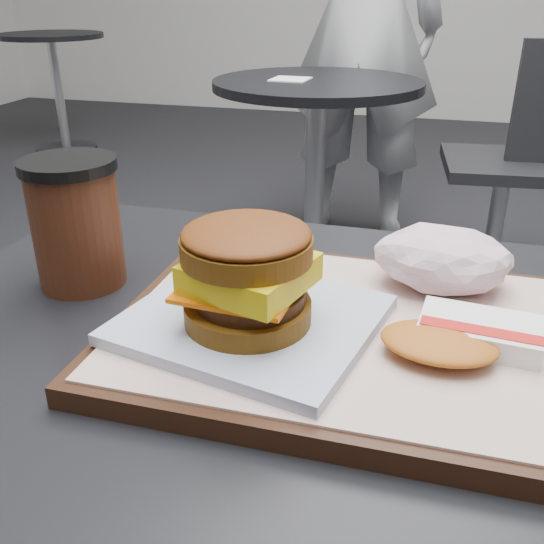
{
  "coord_description": "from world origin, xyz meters",
  "views": [
    {
      "loc": [
        0.06,
        -0.39,
        1.04
      ],
      "look_at": [
        -0.06,
        0.02,
        0.83
      ],
      "focal_mm": 40.0,
      "sensor_mm": 36.0,
      "label": 1
    }
  ],
  "objects_px": {
    "customer_table": "(325,535)",
    "neighbor_table": "(316,140)",
    "breakfast_sandwich": "(249,286)",
    "coffee_cup": "(76,221)",
    "crumpled_wrapper": "(443,259)",
    "hash_brown": "(462,336)",
    "patron": "(363,23)",
    "serving_tray": "(348,334)",
    "neighbor_chair": "(529,152)"
  },
  "relations": [
    {
      "from": "serving_tray",
      "to": "crumpled_wrapper",
      "type": "height_order",
      "value": "crumpled_wrapper"
    },
    {
      "from": "breakfast_sandwich",
      "to": "patron",
      "type": "bearing_deg",
      "value": 95.61
    },
    {
      "from": "breakfast_sandwich",
      "to": "neighbor_chair",
      "type": "height_order",
      "value": "breakfast_sandwich"
    },
    {
      "from": "breakfast_sandwich",
      "to": "crumpled_wrapper",
      "type": "height_order",
      "value": "breakfast_sandwich"
    },
    {
      "from": "customer_table",
      "to": "coffee_cup",
      "type": "height_order",
      "value": "coffee_cup"
    },
    {
      "from": "coffee_cup",
      "to": "crumpled_wrapper",
      "type": "bearing_deg",
      "value": 7.58
    },
    {
      "from": "serving_tray",
      "to": "coffee_cup",
      "type": "bearing_deg",
      "value": 170.56
    },
    {
      "from": "neighbor_table",
      "to": "serving_tray",
      "type": "bearing_deg",
      "value": -77.61
    },
    {
      "from": "coffee_cup",
      "to": "customer_table",
      "type": "bearing_deg",
      "value": -16.48
    },
    {
      "from": "serving_tray",
      "to": "customer_table",
      "type": "bearing_deg",
      "value": -98.64
    },
    {
      "from": "patron",
      "to": "neighbor_table",
      "type": "bearing_deg",
      "value": 81.78
    },
    {
      "from": "patron",
      "to": "customer_table",
      "type": "bearing_deg",
      "value": 94.93
    },
    {
      "from": "serving_tray",
      "to": "breakfast_sandwich",
      "type": "xyz_separation_m",
      "value": [
        -0.08,
        -0.03,
        0.05
      ]
    },
    {
      "from": "breakfast_sandwich",
      "to": "patron",
      "type": "height_order",
      "value": "patron"
    },
    {
      "from": "coffee_cup",
      "to": "hash_brown",
      "type": "bearing_deg",
      "value": -9.32
    },
    {
      "from": "customer_table",
      "to": "patron",
      "type": "xyz_separation_m",
      "value": [
        -0.29,
        2.24,
        0.31
      ]
    },
    {
      "from": "customer_table",
      "to": "patron",
      "type": "relative_size",
      "value": 0.45
    },
    {
      "from": "customer_table",
      "to": "breakfast_sandwich",
      "type": "xyz_separation_m",
      "value": [
        -0.07,
        0.0,
        0.24
      ]
    },
    {
      "from": "customer_table",
      "to": "crumpled_wrapper",
      "type": "distance_m",
      "value": 0.27
    },
    {
      "from": "serving_tray",
      "to": "hash_brown",
      "type": "height_order",
      "value": "hash_brown"
    },
    {
      "from": "coffee_cup",
      "to": "patron",
      "type": "xyz_separation_m",
      "value": [
        -0.02,
        2.16,
        0.06
      ]
    },
    {
      "from": "hash_brown",
      "to": "patron",
      "type": "xyz_separation_m",
      "value": [
        -0.38,
        2.22,
        0.09
      ]
    },
    {
      "from": "patron",
      "to": "serving_tray",
      "type": "bearing_deg",
      "value": 95.17
    },
    {
      "from": "crumpled_wrapper",
      "to": "neighbor_chair",
      "type": "xyz_separation_m",
      "value": [
        0.29,
        1.72,
        -0.31
      ]
    },
    {
      "from": "breakfast_sandwich",
      "to": "coffee_cup",
      "type": "distance_m",
      "value": 0.21
    },
    {
      "from": "breakfast_sandwich",
      "to": "neighbor_table",
      "type": "height_order",
      "value": "breakfast_sandwich"
    },
    {
      "from": "neighbor_table",
      "to": "neighbor_chair",
      "type": "xyz_separation_m",
      "value": [
        0.71,
        0.19,
        -0.04
      ]
    },
    {
      "from": "hash_brown",
      "to": "coffee_cup",
      "type": "distance_m",
      "value": 0.37
    },
    {
      "from": "customer_table",
      "to": "hash_brown",
      "type": "relative_size",
      "value": 6.55
    },
    {
      "from": "neighbor_chair",
      "to": "patron",
      "type": "height_order",
      "value": "patron"
    },
    {
      "from": "customer_table",
      "to": "breakfast_sandwich",
      "type": "bearing_deg",
      "value": 177.04
    },
    {
      "from": "hash_brown",
      "to": "coffee_cup",
      "type": "xyz_separation_m",
      "value": [
        -0.36,
        0.06,
        0.03
      ]
    },
    {
      "from": "serving_tray",
      "to": "breakfast_sandwich",
      "type": "relative_size",
      "value": 1.72
    },
    {
      "from": "crumpled_wrapper",
      "to": "neighbor_table",
      "type": "bearing_deg",
      "value": 105.55
    },
    {
      "from": "patron",
      "to": "crumpled_wrapper",
      "type": "bearing_deg",
      "value": 97.32
    },
    {
      "from": "serving_tray",
      "to": "breakfast_sandwich",
      "type": "height_order",
      "value": "breakfast_sandwich"
    },
    {
      "from": "breakfast_sandwich",
      "to": "neighbor_table",
      "type": "relative_size",
      "value": 0.3
    },
    {
      "from": "hash_brown",
      "to": "patron",
      "type": "relative_size",
      "value": 0.07
    },
    {
      "from": "breakfast_sandwich",
      "to": "coffee_cup",
      "type": "xyz_separation_m",
      "value": [
        -0.2,
        0.08,
        0.01
      ]
    },
    {
      "from": "neighbor_table",
      "to": "neighbor_chair",
      "type": "distance_m",
      "value": 0.74
    },
    {
      "from": "serving_tray",
      "to": "neighbor_chair",
      "type": "distance_m",
      "value": 1.86
    },
    {
      "from": "hash_brown",
      "to": "neighbor_table",
      "type": "xyz_separation_m",
      "value": [
        -0.44,
        1.63,
        -0.25
      ]
    },
    {
      "from": "hash_brown",
      "to": "customer_table",
      "type": "bearing_deg",
      "value": -167.64
    },
    {
      "from": "neighbor_chair",
      "to": "hash_brown",
      "type": "bearing_deg",
      "value": -98.5
    },
    {
      "from": "customer_table",
      "to": "neighbor_table",
      "type": "height_order",
      "value": "customer_table"
    },
    {
      "from": "customer_table",
      "to": "neighbor_chair",
      "type": "xyz_separation_m",
      "value": [
        0.36,
        1.84,
        -0.07
      ]
    },
    {
      "from": "hash_brown",
      "to": "neighbor_chair",
      "type": "distance_m",
      "value": 1.86
    },
    {
      "from": "customer_table",
      "to": "neighbor_table",
      "type": "distance_m",
      "value": 1.69
    },
    {
      "from": "hash_brown",
      "to": "neighbor_table",
      "type": "bearing_deg",
      "value": 105.17
    },
    {
      "from": "breakfast_sandwich",
      "to": "neighbor_table",
      "type": "xyz_separation_m",
      "value": [
        -0.28,
        1.65,
        -0.28
      ]
    }
  ]
}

